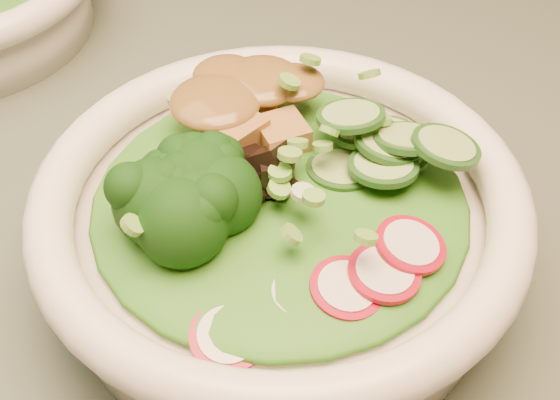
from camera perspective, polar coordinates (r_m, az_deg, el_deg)
name	(u,v)px	position (r m, az deg, el deg)	size (l,w,h in m)	color
dining_table	(361,252)	(0.60, 5.93, -3.79)	(1.20, 0.80, 0.75)	black
salad_bowl	(280,226)	(0.41, 0.00, -1.89)	(0.26, 0.26, 0.07)	white
lettuce_bed	(280,199)	(0.40, 0.00, 0.10)	(0.19, 0.19, 0.02)	#296B16
broccoli_florets	(167,215)	(0.37, -8.28, -1.09)	(0.08, 0.07, 0.04)	black
radish_slices	(342,281)	(0.36, 4.53, -5.94)	(0.11, 0.04, 0.02)	maroon
cucumber_slices	(390,151)	(0.41, 8.03, 3.55)	(0.07, 0.07, 0.03)	#93C06B
mushroom_heap	(271,166)	(0.40, -0.68, 2.53)	(0.07, 0.07, 0.04)	black
tofu_cubes	(239,113)	(0.43, -3.04, 6.38)	(0.09, 0.06, 0.03)	olive
peanut_sauce	(238,95)	(0.43, -3.11, 7.69)	(0.07, 0.05, 0.02)	brown
scallion_garnish	(280,166)	(0.38, 0.00, 2.50)	(0.18, 0.18, 0.02)	#6CAB3C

